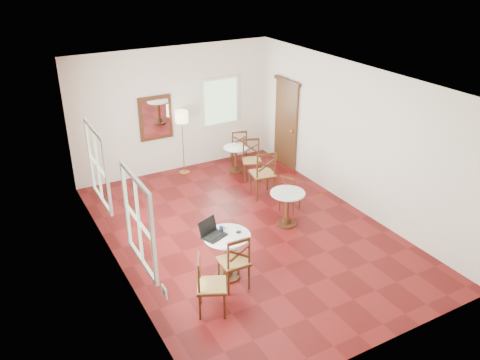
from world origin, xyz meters
The scene contains 17 objects.
ground centered at (0.00, 0.00, 0.00)m, with size 7.00×7.00×0.00m, color #611011.
room_shell centered at (-0.06, 0.27, 1.89)m, with size 5.02×7.02×3.01m.
cafe_table_near centered at (-1.00, -1.07, 0.50)m, with size 0.77×0.77×0.81m.
cafe_table_mid centered at (0.83, -0.12, 0.44)m, with size 0.68×0.68×0.72m.
cafe_table_back centered at (1.18, 2.64, 0.39)m, with size 0.60×0.60×0.63m.
chair_near_a centered at (-1.03, -1.36, 0.49)m, with size 0.46×0.46×0.97m.
chair_near_b centered at (-1.63, -1.71, 0.48)m, with size 0.60×0.60×0.97m.
chair_mid_a centered at (1.06, 1.18, 0.54)m, with size 0.58×0.58×1.08m.
chair_mid_b centered at (1.21, 0.36, 0.41)m, with size 0.52×0.52×0.82m.
chair_back_a centered at (1.48, 3.03, 0.46)m, with size 0.55×0.55×0.92m.
chair_back_b centered at (1.30, 2.08, 0.48)m, with size 0.58×0.58×0.96m.
floor_lamp centered at (0.03, 3.15, 1.33)m, with size 0.31×0.31×1.57m.
laptop centered at (-1.23, -0.95, 0.88)m, with size 0.47×0.43×0.27m.
mouse centered at (-0.80, -1.09, 0.83)m, with size 0.09×0.06×0.04m, color black.
navy_mug centered at (-1.02, -0.91, 0.85)m, with size 0.10×0.07×0.08m.
water_glass centered at (-0.81, -1.11, 0.87)m, with size 0.07×0.07×0.11m, color white.
power_adapter centered at (-1.22, -1.31, 0.02)m, with size 0.10×0.06×0.04m, color black.
Camera 1 is at (-4.14, -7.16, 5.07)m, focal length 37.15 mm.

